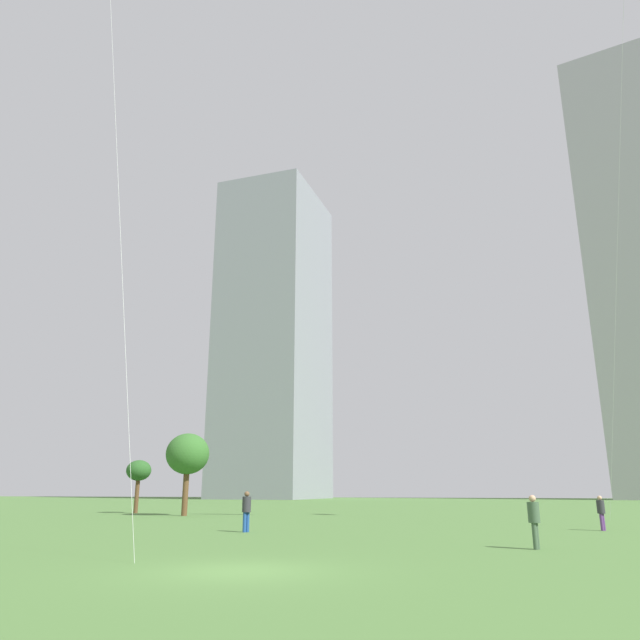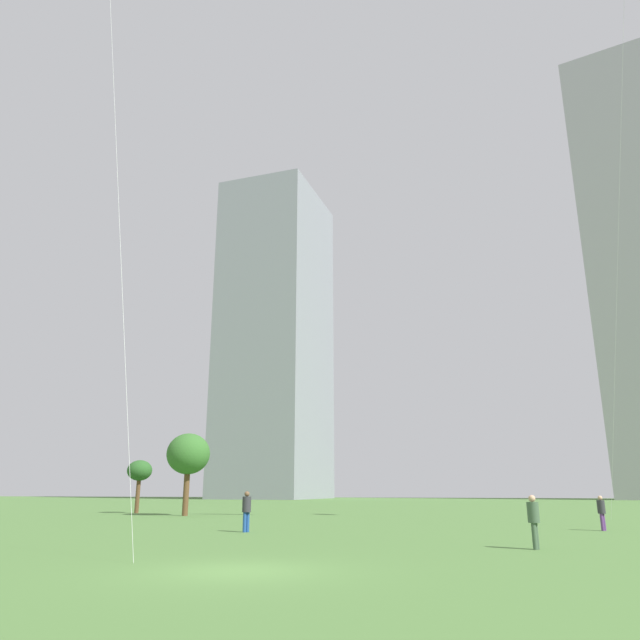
{
  "view_description": "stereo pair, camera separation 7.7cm",
  "coord_description": "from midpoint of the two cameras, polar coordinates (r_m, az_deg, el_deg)",
  "views": [
    {
      "loc": [
        5.95,
        -14.91,
        1.95
      ],
      "look_at": [
        -1.46,
        13.42,
        10.27
      ],
      "focal_mm": 33.55,
      "sensor_mm": 36.0,
      "label": 1
    },
    {
      "loc": [
        6.03,
        -14.89,
        1.95
      ],
      "look_at": [
        -1.46,
        13.42,
        10.27
      ],
      "focal_mm": 33.55,
      "sensor_mm": 36.0,
      "label": 2
    }
  ],
  "objects": [
    {
      "name": "park_tree_0",
      "position": [
        55.8,
        -16.79,
        -13.67
      ],
      "size": [
        2.12,
        2.12,
        4.42
      ],
      "color": "brown",
      "rests_on": "ground"
    },
    {
      "name": "person_standing_1",
      "position": [
        30.18,
        -6.94,
        -17.41
      ],
      "size": [
        0.42,
        0.42,
        1.87
      ],
      "rotation": [
        0.0,
        0.0,
        1.09
      ],
      "color": "#1E478C",
      "rests_on": "ground"
    },
    {
      "name": "park_tree_1",
      "position": [
        49.41,
        -12.4,
        -12.42
      ],
      "size": [
        3.37,
        3.37,
        6.25
      ],
      "color": "brown",
      "rests_on": "ground"
    },
    {
      "name": "person_standing_0",
      "position": [
        34.0,
        25.33,
        -16.09
      ],
      "size": [
        0.37,
        0.37,
        1.66
      ],
      "rotation": [
        0.0,
        0.0,
        4.08
      ],
      "color": "#593372",
      "rests_on": "ground"
    },
    {
      "name": "person_standing_3",
      "position": [
        22.72,
        19.8,
        -17.32
      ],
      "size": [
        0.39,
        0.39,
        1.77
      ],
      "rotation": [
        0.0,
        0.0,
        1.19
      ],
      "color": "#3F593F",
      "rests_on": "ground"
    },
    {
      "name": "distant_highrise_1",
      "position": [
        140.92,
        -4.2,
        -1.81
      ],
      "size": [
        22.05,
        27.19,
        72.12
      ],
      "primitive_type": "cube",
      "rotation": [
        0.0,
        0.0,
        -0.08
      ],
      "color": "gray",
      "rests_on": "ground"
    },
    {
      "name": "ground",
      "position": [
        16.17,
        -7.64,
        -22.66
      ],
      "size": [
        280.0,
        280.0,
        0.0
      ],
      "primitive_type": "plane",
      "color": "#4C7538"
    }
  ]
}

